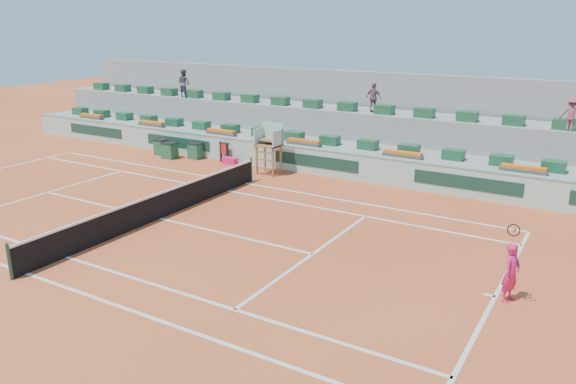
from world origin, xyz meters
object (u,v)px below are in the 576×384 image
umpire_chair (270,142)px  drink_cooler_a (195,151)px  player_bag (230,161)px  tennis_player (511,272)px

umpire_chair → drink_cooler_a: 5.15m
player_bag → tennis_player: size_ratio=0.34×
umpire_chair → drink_cooler_a: size_ratio=2.86×
player_bag → tennis_player: tennis_player is taller
drink_cooler_a → umpire_chair: bearing=-5.9°
tennis_player → umpire_chair: bearing=148.3°
drink_cooler_a → tennis_player: 19.00m
player_bag → umpire_chair: size_ratio=0.32×
player_bag → drink_cooler_a: (-2.30, 0.07, 0.25)m
drink_cooler_a → tennis_player: bearing=-25.1°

